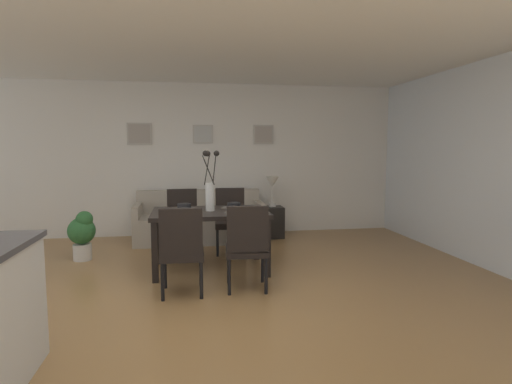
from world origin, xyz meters
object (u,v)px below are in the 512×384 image
(bowl_near_left, at_px, (184,211))
(bowl_far_left, at_px, (238,209))
(dining_chair_near_right, at_px, (183,219))
(centerpiece_vase, at_px, (210,188))
(dining_table, at_px, (210,218))
(dining_chair_far_left, at_px, (247,243))
(potted_plant, at_px, (82,233))
(dining_chair_near_left, at_px, (182,247))
(dining_chair_far_right, at_px, (230,217))
(framed_picture_left, at_px, (139,134))
(sofa, at_px, (200,223))
(table_lamp, at_px, (272,185))
(framed_picture_center, at_px, (203,134))
(side_table, at_px, (272,222))
(bowl_far_right, at_px, (234,205))
(bowl_near_right, at_px, (184,206))
(framed_picture_right, at_px, (263,134))

(bowl_near_left, distance_m, bowl_far_left, 0.63)
(dining_chair_near_right, xyz_separation_m, bowl_far_left, (0.66, -1.04, 0.27))
(bowl_far_left, bearing_deg, centerpiece_vase, 146.67)
(dining_table, height_order, bowl_far_left, bowl_far_left)
(dining_chair_far_left, xyz_separation_m, potted_plant, (-2.01, 1.56, -0.14))
(dining_chair_near_left, bearing_deg, dining_table, 69.25)
(dining_chair_far_right, bearing_deg, framed_picture_left, 136.70)
(dining_chair_far_left, xyz_separation_m, dining_chair_far_right, (-0.00, 1.71, 0.00))
(sofa, xyz_separation_m, table_lamp, (1.21, 0.03, 0.61))
(bowl_far_left, relative_size, table_lamp, 0.33)
(framed_picture_center, bearing_deg, dining_chair_near_right, -104.35)
(dining_chair_far_right, relative_size, centerpiece_vase, 1.25)
(dining_chair_near_left, relative_size, potted_plant, 1.37)
(dining_chair_far_right, bearing_deg, side_table, 47.18)
(bowl_far_right, bearing_deg, table_lamp, 62.05)
(bowl_near_right, bearing_deg, framed_picture_center, 80.97)
(bowl_near_left, bearing_deg, bowl_near_right, 90.00)
(centerpiece_vase, relative_size, sofa, 0.36)
(side_table, xyz_separation_m, framed_picture_left, (-2.18, 0.46, 1.48))
(centerpiece_vase, distance_m, bowl_far_right, 0.45)
(dining_chair_far_left, bearing_deg, dining_table, 112.10)
(dining_chair_far_left, distance_m, side_table, 2.70)
(bowl_near_right, bearing_deg, centerpiece_vase, -32.83)
(dining_chair_far_right, height_order, side_table, dining_chair_far_right)
(framed_picture_center, relative_size, framed_picture_right, 0.98)
(bowl_far_left, bearing_deg, framed_picture_left, 119.80)
(dining_chair_near_right, distance_m, bowl_near_left, 1.08)
(sofa, height_order, framed_picture_left, framed_picture_left)
(potted_plant, bearing_deg, framed_picture_left, 67.05)
(dining_table, height_order, framed_picture_right, framed_picture_right)
(bowl_far_right, bearing_deg, bowl_near_right, 180.00)
(dining_chair_near_left, relative_size, side_table, 1.77)
(dining_chair_far_left, xyz_separation_m, table_lamp, (0.79, 2.57, 0.38))
(dining_table, height_order, dining_chair_near_right, dining_chair_near_right)
(dining_chair_near_left, height_order, bowl_far_right, dining_chair_near_left)
(potted_plant, bearing_deg, bowl_far_right, -14.59)
(centerpiece_vase, height_order, sofa, centerpiece_vase)
(dining_chair_near_right, distance_m, bowl_near_right, 0.69)
(bowl_far_right, relative_size, sofa, 0.08)
(dining_table, relative_size, potted_plant, 2.09)
(dining_chair_near_left, bearing_deg, framed_picture_left, 103.24)
(framed_picture_right, bearing_deg, dining_chair_near_right, -136.08)
(centerpiece_vase, bearing_deg, dining_table, -124.65)
(dining_table, distance_m, table_lamp, 2.08)
(centerpiece_vase, bearing_deg, side_table, 56.99)
(dining_chair_near_right, bearing_deg, sofa, 73.37)
(bowl_far_right, bearing_deg, side_table, 62.05)
(dining_table, relative_size, framed_picture_left, 3.47)
(dining_chair_near_right, relative_size, bowl_near_left, 5.41)
(bowl_far_left, relative_size, sofa, 0.08)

